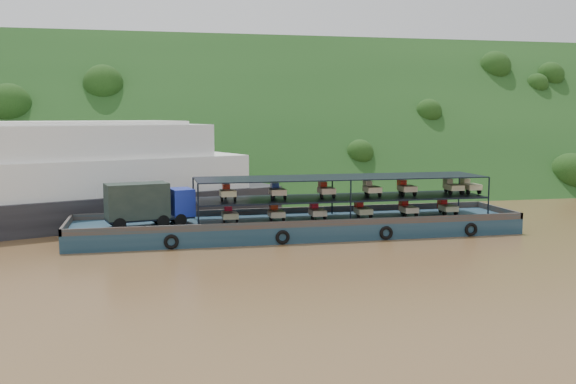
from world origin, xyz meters
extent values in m
plane|color=brown|center=(0.00, 0.00, 0.00)|extent=(160.00, 160.00, 0.00)
cube|color=#153513|center=(0.00, 36.00, 0.00)|extent=(140.00, 39.60, 39.60)
cube|color=#122C3F|center=(-1.58, 1.14, 0.60)|extent=(35.00, 7.00, 1.20)
cube|color=#592D19|center=(-1.58, 4.54, 1.45)|extent=(35.00, 0.20, 0.50)
cube|color=#592D19|center=(-1.58, -2.26, 1.45)|extent=(35.00, 0.20, 0.50)
cube|color=#592D19|center=(15.82, 1.14, 1.45)|extent=(0.20, 7.00, 0.50)
cube|color=#592D19|center=(-18.98, 1.14, 1.45)|extent=(0.20, 7.00, 0.50)
torus|color=black|center=(-11.58, -2.41, 0.55)|extent=(1.06, 0.26, 1.06)
torus|color=black|center=(-3.58, -2.41, 0.55)|extent=(1.06, 0.26, 1.06)
torus|color=black|center=(4.42, -2.41, 0.55)|extent=(1.06, 0.26, 1.06)
torus|color=black|center=(11.42, -2.41, 0.55)|extent=(1.06, 0.26, 1.06)
cylinder|color=black|center=(-15.14, -0.73, 1.66)|extent=(0.97, 0.52, 0.93)
cylinder|color=black|center=(-15.56, 1.17, 1.66)|extent=(0.97, 0.52, 0.93)
cylinder|color=black|center=(-12.06, -0.04, 1.66)|extent=(0.97, 0.52, 0.93)
cylinder|color=black|center=(-12.49, 1.86, 1.66)|extent=(0.97, 0.52, 0.93)
cylinder|color=black|center=(-10.80, 0.24, 1.66)|extent=(0.97, 0.52, 0.93)
cylinder|color=black|center=(-11.22, 2.14, 1.66)|extent=(0.97, 0.52, 0.93)
cube|color=black|center=(-13.00, 0.75, 1.80)|extent=(6.59, 3.36, 0.19)
cube|color=#162898|center=(-10.65, 1.27, 2.87)|extent=(2.02, 2.51, 2.04)
cube|color=black|center=(-9.88, 1.44, 3.24)|extent=(0.46, 1.82, 0.83)
cube|color=black|center=(-13.90, 0.54, 3.15)|extent=(4.82, 3.14, 2.59)
cube|color=black|center=(1.92, 1.14, 2.86)|extent=(23.00, 5.00, 0.12)
cube|color=black|center=(1.92, 1.14, 4.50)|extent=(23.00, 5.00, 0.08)
cylinder|color=black|center=(-9.58, -1.36, 2.85)|extent=(0.12, 0.12, 3.30)
cylinder|color=black|center=(-9.58, 3.64, 2.85)|extent=(0.12, 0.12, 3.30)
cylinder|color=black|center=(1.92, -1.36, 2.85)|extent=(0.12, 0.12, 3.30)
cylinder|color=black|center=(1.92, 3.64, 2.85)|extent=(0.12, 0.12, 3.30)
cylinder|color=black|center=(13.42, -1.36, 2.85)|extent=(0.12, 0.12, 3.30)
cylinder|color=black|center=(13.42, 3.64, 2.85)|extent=(0.12, 0.12, 3.30)
cylinder|color=black|center=(-7.03, 2.19, 1.46)|extent=(0.12, 0.52, 0.52)
cylinder|color=black|center=(-7.53, 0.39, 1.46)|extent=(0.14, 0.52, 0.52)
cylinder|color=black|center=(-6.53, 0.39, 1.46)|extent=(0.14, 0.52, 0.52)
cube|color=#BFB887|center=(-7.03, 0.74, 1.80)|extent=(1.15, 1.50, 0.44)
cube|color=#B60C27|center=(-7.03, 1.89, 1.98)|extent=(0.55, 0.80, 0.80)
cube|color=#B60C27|center=(-7.03, 1.69, 2.48)|extent=(0.50, 0.10, 0.10)
cylinder|color=black|center=(-3.42, 2.19, 1.46)|extent=(0.12, 0.52, 0.52)
cylinder|color=black|center=(-3.92, 0.39, 1.46)|extent=(0.14, 0.52, 0.52)
cylinder|color=black|center=(-2.92, 0.39, 1.46)|extent=(0.14, 0.52, 0.52)
cube|color=beige|center=(-3.42, 0.74, 1.80)|extent=(1.15, 1.50, 0.44)
cube|color=red|center=(-3.42, 1.89, 1.98)|extent=(0.55, 0.80, 0.80)
cube|color=red|center=(-3.42, 1.69, 2.48)|extent=(0.50, 0.10, 0.10)
cylinder|color=black|center=(-0.11, 2.19, 1.46)|extent=(0.12, 0.52, 0.52)
cylinder|color=black|center=(-0.61, 0.39, 1.46)|extent=(0.14, 0.52, 0.52)
cylinder|color=black|center=(0.39, 0.39, 1.46)|extent=(0.14, 0.52, 0.52)
cube|color=beige|center=(-0.11, 0.74, 1.80)|extent=(1.15, 1.50, 0.44)
cube|color=red|center=(-0.11, 1.89, 1.98)|extent=(0.55, 0.80, 0.80)
cube|color=red|center=(-0.11, 1.69, 2.48)|extent=(0.50, 0.10, 0.10)
cylinder|color=black|center=(3.66, 2.19, 1.46)|extent=(0.12, 0.52, 0.52)
cylinder|color=black|center=(3.16, 0.39, 1.46)|extent=(0.14, 0.52, 0.52)
cylinder|color=black|center=(4.16, 0.39, 1.46)|extent=(0.14, 0.52, 0.52)
cube|color=#C9C28E|center=(3.66, 0.74, 1.80)|extent=(1.15, 1.50, 0.44)
cube|color=red|center=(3.66, 1.89, 1.98)|extent=(0.55, 0.80, 0.80)
cube|color=red|center=(3.66, 1.69, 2.48)|extent=(0.50, 0.10, 0.10)
cylinder|color=black|center=(7.55, 2.19, 1.46)|extent=(0.12, 0.52, 0.52)
cylinder|color=black|center=(7.05, 0.39, 1.46)|extent=(0.14, 0.52, 0.52)
cylinder|color=black|center=(8.05, 0.39, 1.46)|extent=(0.14, 0.52, 0.52)
cube|color=beige|center=(7.55, 0.74, 1.80)|extent=(1.15, 1.50, 0.44)
cube|color=red|center=(7.55, 1.89, 1.98)|extent=(0.55, 0.80, 0.80)
cube|color=red|center=(7.55, 1.69, 2.48)|extent=(0.50, 0.10, 0.10)
cylinder|color=black|center=(11.02, 2.19, 1.46)|extent=(0.12, 0.52, 0.52)
cylinder|color=black|center=(10.52, 0.39, 1.46)|extent=(0.14, 0.52, 0.52)
cylinder|color=black|center=(11.52, 0.39, 1.46)|extent=(0.14, 0.52, 0.52)
cube|color=beige|center=(11.02, 0.74, 1.80)|extent=(1.15, 1.50, 0.44)
cube|color=#AC0B0B|center=(11.02, 1.89, 1.98)|extent=(0.55, 0.80, 0.80)
cube|color=#AC0B0B|center=(11.02, 1.69, 2.48)|extent=(0.50, 0.10, 0.10)
cylinder|color=black|center=(-7.18, 2.19, 3.18)|extent=(0.12, 0.52, 0.52)
cylinder|color=black|center=(-7.68, 0.39, 3.18)|extent=(0.14, 0.52, 0.52)
cylinder|color=black|center=(-6.68, 0.39, 3.18)|extent=(0.14, 0.52, 0.52)
cube|color=beige|center=(-7.18, 0.74, 3.52)|extent=(1.15, 1.50, 0.44)
cube|color=red|center=(-7.18, 1.89, 3.70)|extent=(0.55, 0.80, 0.80)
cube|color=red|center=(-7.18, 1.69, 4.20)|extent=(0.50, 0.10, 0.10)
cylinder|color=black|center=(-3.32, 2.19, 3.18)|extent=(0.12, 0.52, 0.52)
cylinder|color=black|center=(-3.82, 0.39, 3.18)|extent=(0.14, 0.52, 0.52)
cylinder|color=black|center=(-2.82, 0.39, 3.18)|extent=(0.14, 0.52, 0.52)
cube|color=#C9B18E|center=(-3.32, 0.74, 3.52)|extent=(1.15, 1.50, 0.44)
cube|color=#193699|center=(-3.32, 1.89, 3.70)|extent=(0.55, 0.80, 0.80)
cube|color=#193699|center=(-3.32, 1.69, 4.20)|extent=(0.50, 0.10, 0.10)
cylinder|color=black|center=(0.60, 2.19, 3.18)|extent=(0.12, 0.52, 0.52)
cylinder|color=black|center=(0.10, 0.39, 3.18)|extent=(0.14, 0.52, 0.52)
cylinder|color=black|center=(1.10, 0.39, 3.18)|extent=(0.14, 0.52, 0.52)
cube|color=tan|center=(0.60, 0.74, 3.52)|extent=(1.15, 1.50, 0.44)
cube|color=red|center=(0.60, 1.89, 3.70)|extent=(0.55, 0.80, 0.80)
cube|color=red|center=(0.60, 1.69, 4.20)|extent=(0.50, 0.10, 0.10)
cylinder|color=black|center=(4.39, 2.19, 3.18)|extent=(0.12, 0.52, 0.52)
cylinder|color=black|center=(3.89, 0.39, 3.18)|extent=(0.14, 0.52, 0.52)
cylinder|color=black|center=(4.89, 0.39, 3.18)|extent=(0.14, 0.52, 0.52)
cube|color=beige|center=(4.39, 0.74, 3.52)|extent=(1.15, 1.50, 0.44)
cube|color=beige|center=(4.39, 1.89, 3.70)|extent=(0.55, 0.80, 0.80)
cube|color=beige|center=(4.39, 1.69, 4.20)|extent=(0.50, 0.10, 0.10)
cylinder|color=black|center=(7.36, 2.19, 3.18)|extent=(0.12, 0.52, 0.52)
cylinder|color=black|center=(6.86, 0.39, 3.18)|extent=(0.14, 0.52, 0.52)
cylinder|color=black|center=(7.86, 0.39, 3.18)|extent=(0.14, 0.52, 0.52)
cube|color=#C4B08B|center=(7.36, 0.74, 3.52)|extent=(1.15, 1.50, 0.44)
cube|color=red|center=(7.36, 1.89, 3.70)|extent=(0.55, 0.80, 0.80)
cube|color=red|center=(7.36, 1.69, 4.20)|extent=(0.50, 0.10, 0.10)
cylinder|color=black|center=(11.47, 2.19, 3.18)|extent=(0.12, 0.52, 0.52)
cylinder|color=black|center=(10.97, 0.39, 3.18)|extent=(0.14, 0.52, 0.52)
cylinder|color=black|center=(11.97, 0.39, 3.18)|extent=(0.14, 0.52, 0.52)
cube|color=beige|center=(11.47, 0.74, 3.52)|extent=(1.15, 1.50, 0.44)
cube|color=tan|center=(11.47, 1.89, 3.70)|extent=(0.55, 0.80, 0.80)
cube|color=tan|center=(11.47, 1.69, 4.20)|extent=(0.50, 0.10, 0.10)
cylinder|color=black|center=(13.05, 2.19, 3.18)|extent=(0.12, 0.52, 0.52)
cylinder|color=black|center=(12.55, 0.39, 3.18)|extent=(0.14, 0.52, 0.52)
cylinder|color=black|center=(13.55, 0.39, 3.18)|extent=(0.14, 0.52, 0.52)
cube|color=beige|center=(13.05, 0.74, 3.52)|extent=(1.15, 1.50, 0.44)
cube|color=tan|center=(13.05, 1.89, 3.70)|extent=(0.55, 0.80, 0.80)
cube|color=tan|center=(13.05, 1.69, 4.20)|extent=(0.50, 0.10, 0.10)
cube|color=black|center=(-23.03, 9.51, 1.32)|extent=(44.90, 26.00, 2.63)
cube|color=white|center=(-23.03, 9.51, 4.17)|extent=(38.36, 22.61, 3.07)
cube|color=white|center=(-23.03, 9.51, 7.13)|extent=(31.82, 19.22, 2.85)
cube|color=white|center=(-23.03, 9.51, 8.72)|extent=(27.33, 16.62, 0.33)
camera|label=1|loc=(-13.02, -47.40, 9.39)|focal=40.00mm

